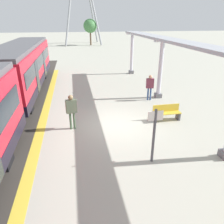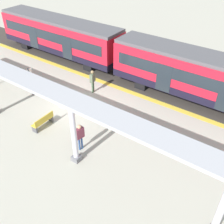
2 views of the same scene
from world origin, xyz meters
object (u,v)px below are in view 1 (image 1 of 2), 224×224
train_far_carriage (23,68)px  bench_near_end (166,112)px  canopy_pillar_third (160,70)px  canopy_pillar_fourth (132,54)px  platform_info_sign (154,131)px  passenger_by_the_benches (150,85)px  passenger_waiting_near_edge (71,108)px

train_far_carriage → bench_near_end: bearing=-37.9°
canopy_pillar_third → canopy_pillar_fourth: size_ratio=1.00×
platform_info_sign → bench_near_end: bearing=59.0°
canopy_pillar_third → platform_info_sign: size_ratio=1.76×
train_far_carriage → passenger_by_the_benches: size_ratio=7.42×
canopy_pillar_third → passenger_by_the_benches: 1.26m
canopy_pillar_third → passenger_by_the_benches: (-0.80, -0.39, -0.88)m
bench_near_end → passenger_waiting_near_edge: size_ratio=0.84×
canopy_pillar_fourth → bench_near_end: size_ratio=2.57×
passenger_waiting_near_edge → train_far_carriage: bearing=117.0°
train_far_carriage → platform_info_sign: size_ratio=5.82×
canopy_pillar_third → bench_near_end: size_ratio=2.57×
passenger_waiting_near_edge → passenger_by_the_benches: (5.18, 3.31, -0.04)m
bench_near_end → platform_info_sign: platform_info_sign is taller
train_far_carriage → passenger_by_the_benches: bearing=-21.6°
canopy_pillar_third → passenger_by_the_benches: bearing=-154.3°
passenger_waiting_near_edge → canopy_pillar_fourth: bearing=61.6°
passenger_by_the_benches → passenger_waiting_near_edge: bearing=-147.4°
passenger_by_the_benches → train_far_carriage: bearing=158.4°
platform_info_sign → passenger_by_the_benches: size_ratio=1.28×
train_far_carriage → canopy_pillar_fourth: 10.35m
train_far_carriage → canopy_pillar_third: 9.89m
bench_near_end → passenger_by_the_benches: size_ratio=0.87×
canopy_pillar_fourth → passenger_waiting_near_edge: bearing=-118.4°
canopy_pillar_fourth → bench_near_end: bearing=-94.9°
train_far_carriage → passenger_by_the_benches: 9.29m
canopy_pillar_fourth → passenger_waiting_near_edge: 12.59m
train_far_carriage → canopy_pillar_fourth: (9.41, 4.31, 0.13)m
platform_info_sign → canopy_pillar_fourth: bearing=78.2°
train_far_carriage → bench_near_end: train_far_carriage is taller
canopy_pillar_fourth → bench_near_end: (-0.94, -10.91, -1.52)m
canopy_pillar_third → bench_near_end: 3.99m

